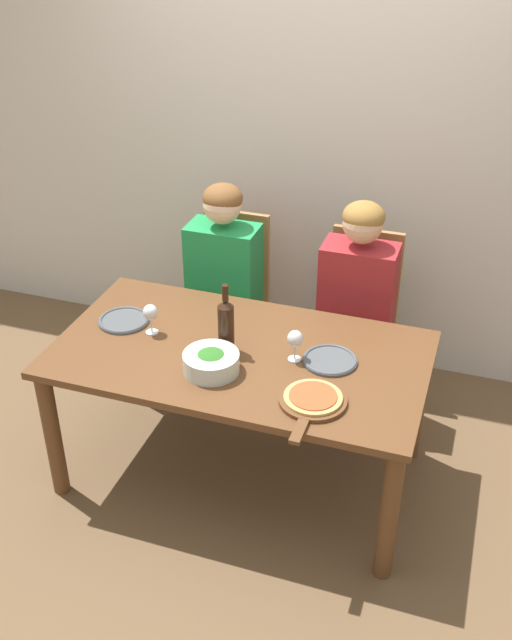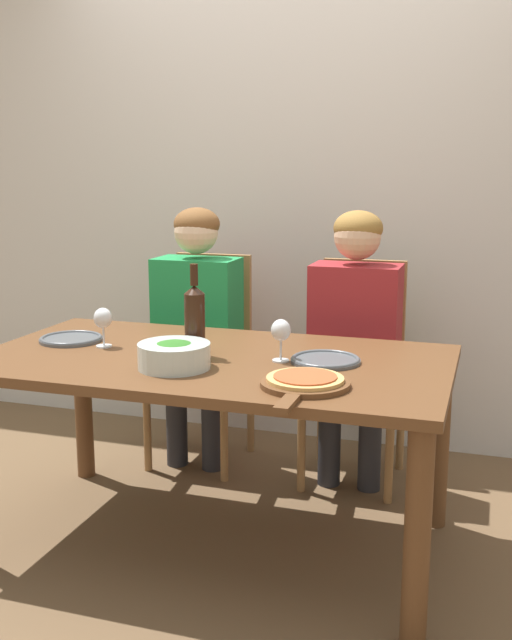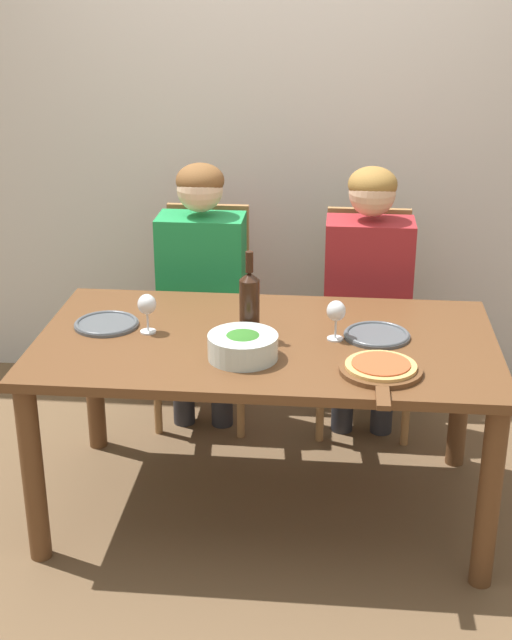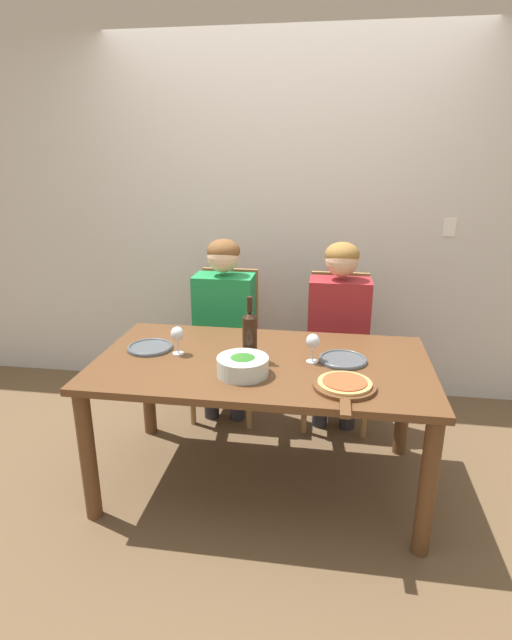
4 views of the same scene
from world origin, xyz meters
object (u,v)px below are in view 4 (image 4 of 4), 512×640
object	(u,v)px
wine_bottle	(250,335)
dinner_plate_right	(343,359)
dinner_plate_left	(150,347)
wine_glass_right	(313,343)
wine_glass_left	(177,335)
person_man	(339,320)
pizza_on_board	(345,386)
chair_left	(228,339)
person_woman	(224,314)
chair_right	(337,345)
broccoli_bowl	(243,366)

from	to	relation	value
wine_bottle	dinner_plate_right	distance (m)	0.49
dinner_plate_left	wine_glass_right	world-z (taller)	wine_glass_right
wine_glass_left	person_man	bearing A→B (deg)	39.26
pizza_on_board	dinner_plate_right	bearing A→B (deg)	90.65
chair_left	person_man	bearing A→B (deg)	-9.09
person_woman	wine_glass_left	world-z (taller)	person_woman
wine_bottle	dinner_plate_left	world-z (taller)	wine_bottle
chair_left	dinner_plate_left	world-z (taller)	chair_left
dinner_plate_right	pizza_on_board	bearing A→B (deg)	-89.35
chair_left	wine_glass_left	distance (m)	0.86
chair_right	person_woman	distance (m)	0.78
wine_bottle	person_man	bearing A→B (deg)	57.53
dinner_plate_left	dinner_plate_right	size ratio (longest dim) A/B	1.00
person_woman	pizza_on_board	world-z (taller)	person_woman
chair_left	wine_bottle	bearing A→B (deg)	-70.73
wine_glass_right	dinner_plate_right	bearing A→B (deg)	12.89
chair_left	wine_glass_left	size ratio (longest dim) A/B	6.51
person_woman	pizza_on_board	bearing A→B (deg)	-51.73
person_man	dinner_plate_right	xyz separation A→B (m)	(0.02, -0.65, 0.00)
dinner_plate_right	person_man	bearing A→B (deg)	91.61
chair_right	wine_glass_right	world-z (taller)	chair_right
chair_left	pizza_on_board	xyz separation A→B (m)	(0.76, -1.08, 0.23)
wine_bottle	pizza_on_board	xyz separation A→B (m)	(0.47, -0.26, -0.12)
wine_glass_right	dinner_plate_left	bearing A→B (deg)	176.90
person_woman	broccoli_bowl	size ratio (longest dim) A/B	4.92
chair_left	chair_right	xyz separation A→B (m)	(0.74, 0.00, 0.00)
chair_right	pizza_on_board	world-z (taller)	chair_right
dinner_plate_left	dinner_plate_right	bearing A→B (deg)	-0.67
person_woman	wine_bottle	xyz separation A→B (m)	(0.29, -0.71, 0.13)
person_woman	dinner_plate_right	world-z (taller)	person_woman
chair_left	pizza_on_board	bearing A→B (deg)	-54.90
dinner_plate_left	wine_glass_left	xyz separation A→B (m)	(0.17, -0.05, 0.10)
chair_right	wine_glass_right	distance (m)	0.87
chair_right	dinner_plate_left	size ratio (longest dim) A/B	4.01
dinner_plate_left	dinner_plate_right	distance (m)	1.02
dinner_plate_left	chair_left	bearing A→B (deg)	70.44
wine_glass_left	wine_glass_right	xyz separation A→B (m)	(0.70, -0.00, 0.00)
chair_right	broccoli_bowl	xyz separation A→B (m)	(-0.45, -1.00, 0.25)
person_man	wine_glass_left	bearing A→B (deg)	-140.74
person_woman	dinner_plate_left	bearing A→B (deg)	-112.85
broccoli_bowl	dinner_plate_right	world-z (taller)	broccoli_bowl
chair_left	wine_glass_left	xyz separation A→B (m)	(-0.10, -0.80, 0.31)
chair_left	wine_bottle	world-z (taller)	wine_bottle
person_man	wine_glass_left	xyz separation A→B (m)	(-0.83, -0.68, 0.10)
pizza_on_board	wine_glass_right	distance (m)	0.33
dinner_plate_left	wine_glass_left	world-z (taller)	wine_glass_left
chair_left	pizza_on_board	distance (m)	1.34
dinner_plate_right	wine_glass_left	size ratio (longest dim) A/B	1.62
broccoli_bowl	dinner_plate_right	xyz separation A→B (m)	(0.47, 0.23, -0.04)
broccoli_bowl	wine_glass_left	size ratio (longest dim) A/B	1.64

